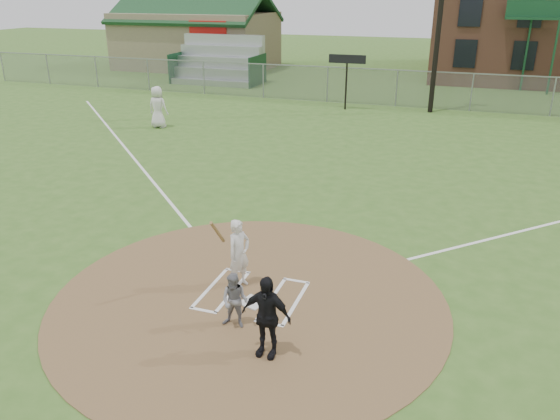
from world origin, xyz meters
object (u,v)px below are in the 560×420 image
(catcher, at_px, (235,301))
(batter_at_plate, at_px, (239,253))
(ondeck_player, at_px, (158,107))
(home_plate, at_px, (253,302))
(umpire, at_px, (266,316))

(catcher, height_order, batter_at_plate, batter_at_plate)
(ondeck_player, distance_m, batter_at_plate, 15.88)
(ondeck_player, xyz_separation_m, batter_at_plate, (9.58, -12.67, -0.16))
(home_plate, bearing_deg, ondeck_player, 127.36)
(catcher, height_order, ondeck_player, ondeck_player)
(umpire, bearing_deg, home_plate, 122.39)
(home_plate, bearing_deg, batter_at_plate, 132.82)
(ondeck_player, height_order, batter_at_plate, ondeck_player)
(umpire, bearing_deg, catcher, 147.18)
(home_plate, relative_size, catcher, 0.40)
(catcher, relative_size, batter_at_plate, 0.64)
(umpire, relative_size, batter_at_plate, 0.89)
(catcher, height_order, umpire, umpire)
(umpire, relative_size, ondeck_player, 0.81)
(home_plate, xyz_separation_m, catcher, (-0.00, -0.90, 0.55))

